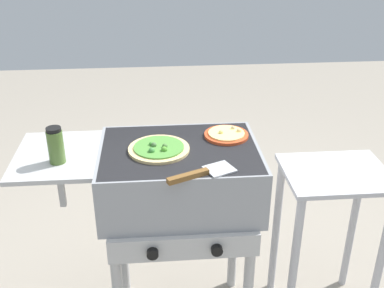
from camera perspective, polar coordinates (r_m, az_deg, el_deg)
name	(u,v)px	position (r m, az deg, el deg)	size (l,w,h in m)	color
grill	(177,181)	(1.95, -1.87, -4.45)	(0.96, 0.53, 0.90)	gray
pizza_veggie	(159,149)	(1.87, -4.01, -0.55)	(0.24, 0.24, 0.03)	#E0C17F
pizza_cheese	(226,134)	(1.99, 4.16, 1.15)	(0.18, 0.18, 0.03)	#C64723
sauce_jar	(56,145)	(1.82, -16.05, -0.16)	(0.06, 0.06, 0.14)	#4C6B2D
spatula	(201,173)	(1.70, 1.13, -3.53)	(0.26, 0.16, 0.02)	#B7BABF
prep_table	(330,215)	(2.20, 16.23, -8.16)	(0.44, 0.36, 0.77)	#B2B2B7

